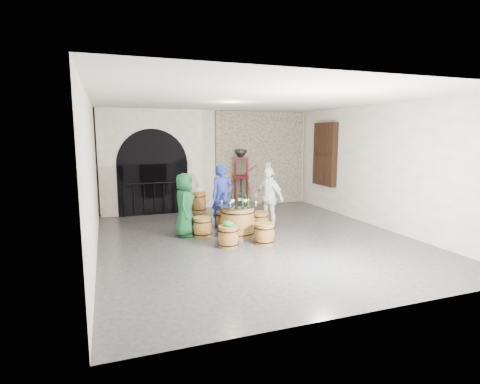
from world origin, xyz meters
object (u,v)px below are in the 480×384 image
object	(u,v)px
barrel_stool_left	(202,227)
wine_bottle_right	(240,198)
wine_bottle_center	(245,199)
corking_press	(241,174)
person_white	(268,198)
barrel_stool_near_left	(228,236)
person_blue	(222,196)
barrel_stool_near_right	(265,234)
side_barrel	(199,202)
barrel_stool_right	(260,221)
barrel_table	(237,221)
person_green	(185,205)
barrel_stool_far	(225,220)
wine_bottle_left	(232,199)

from	to	relation	value
barrel_stool_left	wine_bottle_right	distance (m)	1.14
wine_bottle_center	corking_press	distance (m)	3.58
person_white	barrel_stool_near_left	bearing A→B (deg)	-75.49
person_blue	wine_bottle_right	xyz separation A→B (m)	(0.17, -0.91, 0.09)
barrel_stool_near_right	side_barrel	distance (m)	3.92
barrel_stool_right	barrel_stool_near_left	size ratio (longest dim) A/B	1.00
barrel_stool_left	barrel_table	bearing A→B (deg)	-22.49
barrel_stool_near_left	wine_bottle_center	bearing A→B (deg)	44.84
barrel_stool_left	wine_bottle_right	world-z (taller)	wine_bottle_right
person_green	barrel_stool_left	bearing A→B (deg)	-93.44
side_barrel	person_blue	bearing A→B (deg)	-86.57
barrel_table	corking_press	world-z (taller)	corking_press
barrel_table	corking_press	size ratio (longest dim) A/B	0.53
barrel_stool_far	person_blue	xyz separation A→B (m)	(-0.01, 0.17, 0.60)
person_green	corking_press	bearing A→B (deg)	-21.95
barrel_stool_far	person_white	bearing A→B (deg)	-14.12
barrel_table	person_blue	world-z (taller)	person_blue
barrel_stool_right	barrel_stool_near_right	size ratio (longest dim) A/B	1.00
barrel_stool_left	barrel_stool_near_left	bearing A→B (deg)	-72.84
barrel_table	barrel_stool_near_left	xyz separation A→B (m)	(-0.47, -0.71, -0.16)
corking_press	barrel_stool_far	bearing A→B (deg)	-107.52
barrel_stool_near_right	barrel_stool_near_left	distance (m)	0.84
barrel_stool_left	person_white	size ratio (longest dim) A/B	0.30
barrel_stool_near_left	wine_bottle_left	distance (m)	1.05
barrel_stool_near_left	side_barrel	bearing A→B (deg)	85.94
barrel_stool_far	barrel_stool_right	bearing A→B (deg)	-29.01
side_barrel	person_green	bearing A→B (deg)	-110.27
barrel_stool_far	wine_bottle_center	xyz separation A→B (m)	(0.23, -0.93, 0.68)
person_green	corking_press	world-z (taller)	corking_press
person_green	barrel_stool_near_left	bearing A→B (deg)	-130.54
barrel_stool_near_right	person_white	size ratio (longest dim) A/B	0.30
barrel_table	barrel_stool_left	bearing A→B (deg)	157.51
barrel_stool_right	wine_bottle_left	bearing A→B (deg)	-155.88
wine_bottle_center	person_green	bearing A→B (deg)	157.17
barrel_stool_right	person_blue	size ratio (longest dim) A/B	0.28
side_barrel	barrel_stool_near_left	bearing A→B (deg)	-94.06
barrel_stool_near_left	person_green	xyz separation A→B (m)	(-0.70, 1.20, 0.53)
corking_press	wine_bottle_right	bearing A→B (deg)	-99.25
wine_bottle_right	side_barrel	xyz separation A→B (m)	(-0.29, 3.00, -0.60)
barrel_table	wine_bottle_right	size ratio (longest dim) A/B	3.14
person_green	wine_bottle_right	xyz separation A→B (m)	(1.27, -0.37, 0.15)
barrel_stool_right	corking_press	world-z (taller)	corking_press
barrel_stool_far	person_green	bearing A→B (deg)	-161.78
person_green	barrel_table	bearing A→B (deg)	-93.44
corking_press	person_blue	bearing A→B (deg)	-109.53
barrel_stool_right	barrel_stool_near_right	bearing A→B (deg)	-107.82
wine_bottle_center	wine_bottle_right	distance (m)	0.21
barrel_stool_far	barrel_stool_near_right	size ratio (longest dim) A/B	1.00
corking_press	barrel_stool_left	bearing A→B (deg)	-113.64
barrel_stool_near_right	person_blue	world-z (taller)	person_blue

